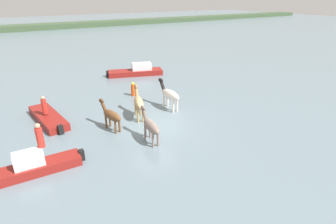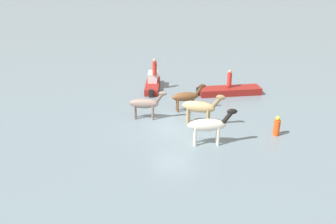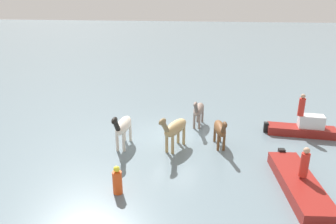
# 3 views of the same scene
# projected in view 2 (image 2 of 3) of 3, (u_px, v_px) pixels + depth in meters

# --- Properties ---
(ground_plane) EXTENTS (212.61, 212.61, 0.00)m
(ground_plane) POSITION_uv_depth(u_px,v_px,m) (173.00, 126.00, 21.73)
(ground_plane) COLOR slate
(horse_pinto_flank) EXTENTS (0.69, 2.30, 1.78)m
(horse_pinto_flank) POSITION_uv_depth(u_px,v_px,m) (145.00, 104.00, 22.36)
(horse_pinto_flank) COLOR gray
(horse_pinto_flank) RESTS_ON ground_plane
(horse_mid_herd) EXTENTS (0.64, 2.55, 1.98)m
(horse_mid_herd) POSITION_uv_depth(u_px,v_px,m) (209.00, 125.00, 19.21)
(horse_mid_herd) COLOR silver
(horse_mid_herd) RESTS_ON ground_plane
(horse_dun_straggler) EXTENTS (1.21, 2.52, 1.97)m
(horse_dun_straggler) POSITION_uv_depth(u_px,v_px,m) (200.00, 107.00, 21.55)
(horse_dun_straggler) COLOR tan
(horse_dun_straggler) RESTS_ON ground_plane
(horse_chestnut_trailing) EXTENTS (0.83, 2.21, 1.71)m
(horse_chestnut_trailing) POSITION_uv_depth(u_px,v_px,m) (187.00, 97.00, 23.59)
(horse_chestnut_trailing) COLOR brown
(horse_chestnut_trailing) RESTS_ON ground_plane
(boat_tender_starboard) EXTENTS (3.75, 1.11, 1.31)m
(boat_tender_starboard) POSITION_uv_depth(u_px,v_px,m) (153.00, 85.00, 27.89)
(boat_tender_starboard) COLOR maroon
(boat_tender_starboard) RESTS_ON ground_plane
(boat_motor_center) EXTENTS (1.80, 4.70, 0.73)m
(boat_motor_center) POSITION_uv_depth(u_px,v_px,m) (229.00, 92.00, 26.78)
(boat_motor_center) COLOR maroon
(boat_motor_center) RESTS_ON ground_plane
(person_watcher_seated) EXTENTS (0.32, 0.32, 1.19)m
(person_watcher_seated) POSITION_uv_depth(u_px,v_px,m) (155.00, 67.00, 27.09)
(person_watcher_seated) COLOR red
(person_watcher_seated) RESTS_ON boat_tender_starboard
(person_spotter_bow) EXTENTS (0.32, 0.32, 1.19)m
(person_spotter_bow) POSITION_uv_depth(u_px,v_px,m) (230.00, 78.00, 26.50)
(person_spotter_bow) COLOR red
(person_spotter_bow) RESTS_ON boat_motor_center
(buoy_channel_marker) EXTENTS (0.36, 0.36, 1.14)m
(buoy_channel_marker) POSITION_uv_depth(u_px,v_px,m) (277.00, 127.00, 20.43)
(buoy_channel_marker) COLOR #E54C19
(buoy_channel_marker) RESTS_ON ground_plane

